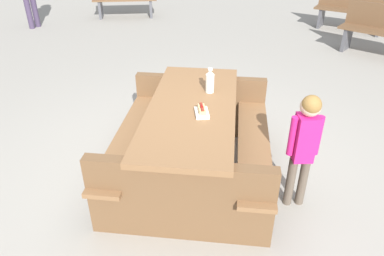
{
  "coord_description": "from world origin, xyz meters",
  "views": [
    {
      "loc": [
        2.78,
        0.4,
        2.2
      ],
      "look_at": [
        0.0,
        0.0,
        0.52
      ],
      "focal_mm": 33.89,
      "sensor_mm": 36.0,
      "label": 1
    }
  ],
  "objects_px": {
    "child_in_coat": "(305,138)",
    "park_bench_near": "(353,9)",
    "hotdog_tray": "(202,111)",
    "picnic_table": "(192,136)",
    "soda_bottle": "(210,81)"
  },
  "relations": [
    {
      "from": "picnic_table",
      "to": "park_bench_near",
      "type": "relative_size",
      "value": 1.19
    },
    {
      "from": "child_in_coat",
      "to": "park_bench_near",
      "type": "height_order",
      "value": "child_in_coat"
    },
    {
      "from": "hotdog_tray",
      "to": "child_in_coat",
      "type": "relative_size",
      "value": 0.19
    },
    {
      "from": "soda_bottle",
      "to": "hotdog_tray",
      "type": "height_order",
      "value": "soda_bottle"
    },
    {
      "from": "hotdog_tray",
      "to": "child_in_coat",
      "type": "bearing_deg",
      "value": 80.97
    },
    {
      "from": "picnic_table",
      "to": "soda_bottle",
      "type": "relative_size",
      "value": 7.78
    },
    {
      "from": "soda_bottle",
      "to": "child_in_coat",
      "type": "distance_m",
      "value": 1.02
    },
    {
      "from": "hotdog_tray",
      "to": "child_in_coat",
      "type": "distance_m",
      "value": 0.85
    },
    {
      "from": "park_bench_near",
      "to": "child_in_coat",
      "type": "bearing_deg",
      "value": -16.65
    },
    {
      "from": "soda_bottle",
      "to": "park_bench_near",
      "type": "distance_m",
      "value": 5.76
    },
    {
      "from": "picnic_table",
      "to": "soda_bottle",
      "type": "height_order",
      "value": "soda_bottle"
    },
    {
      "from": "hotdog_tray",
      "to": "soda_bottle",
      "type": "bearing_deg",
      "value": 177.29
    },
    {
      "from": "picnic_table",
      "to": "hotdog_tray",
      "type": "bearing_deg",
      "value": 35.66
    },
    {
      "from": "park_bench_near",
      "to": "soda_bottle",
      "type": "bearing_deg",
      "value": -26.12
    },
    {
      "from": "picnic_table",
      "to": "hotdog_tray",
      "type": "distance_m",
      "value": 0.38
    }
  ]
}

